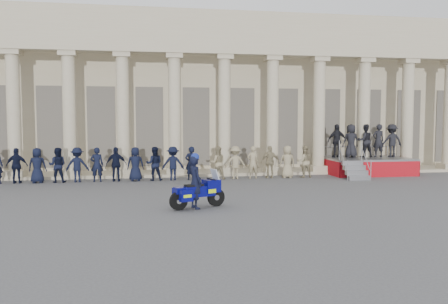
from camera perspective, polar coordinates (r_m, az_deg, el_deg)
ground at (r=15.11m, az=-0.09°, el=-6.84°), size 90.00×90.00×0.00m
building at (r=29.54m, az=-4.52°, el=7.26°), size 40.00×12.50×9.00m
officer_rank at (r=21.32m, az=-13.59°, el=-1.56°), size 19.09×0.62×1.63m
reviewing_stand at (r=25.00m, az=18.12°, el=0.67°), size 4.40×4.18×2.70m
motorcycle at (r=14.38m, az=-3.39°, el=-5.18°), size 1.89×1.12×1.27m
rider at (r=14.28m, az=-3.79°, el=-3.80°), size 0.61×0.74×1.83m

